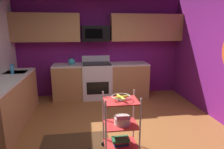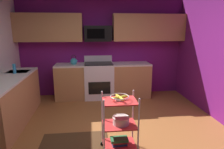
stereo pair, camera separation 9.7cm
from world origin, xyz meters
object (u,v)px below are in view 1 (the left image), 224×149
Objects in this scene: oven_range at (97,80)px; microwave at (96,34)px; dish_soap_bottle at (12,69)px; fruit_bowl at (121,97)px; mixing_bowl_large at (122,120)px; rolling_cart at (121,124)px; kettle at (72,62)px; book_stack at (121,141)px.

microwave is at bearing 90.26° from oven_range.
oven_range is 2.09m from dish_soap_bottle.
fruit_bowl reaches higher than mixing_bowl_large.
dish_soap_bottle is (-1.78, -0.94, 0.54)m from oven_range.
mixing_bowl_large is 1.26× the size of dish_soap_bottle.
fruit_bowl is at bearing 180.00° from rolling_cart.
microwave is 2.18m from dish_soap_bottle.
microwave is 2.88m from mixing_bowl_large.
mixing_bowl_large is at bearing -71.23° from kettle.
oven_range is 5.50× the size of dish_soap_bottle.
dish_soap_bottle is at bearing -149.64° from microwave.
dish_soap_bottle is at bearing 141.42° from book_stack.
mixing_bowl_large is 0.34m from book_stack.
dish_soap_bottle reaches higher than mixing_bowl_large.
dish_soap_bottle is at bearing 141.42° from rolling_cart.
dish_soap_bottle is at bearing -152.21° from oven_range.
mixing_bowl_large is at bearing -0.00° from fruit_bowl.
book_stack is at bearing -71.72° from kettle.
book_stack is at bearing -38.58° from dish_soap_bottle.
oven_range is at bearing 0.34° from kettle.
oven_range is 2.52m from mixing_bowl_large.
book_stack is at bearing -75.96° from fruit_bowl.
kettle is at bearing 108.28° from rolling_cart.
rolling_cart is at bearing -85.92° from microwave.
dish_soap_bottle reaches higher than oven_range.
microwave reaches higher than mixing_bowl_large.
kettle is (-0.64, -0.00, 0.52)m from oven_range.
mixing_bowl_large is (0.02, -0.00, 0.07)m from rolling_cart.
rolling_cart is at bearing -71.72° from kettle.
dish_soap_bottle is (-1.97, 1.57, 0.84)m from book_stack.
oven_range is 4.17× the size of kettle.
kettle is at bearing 108.77° from mixing_bowl_large.
rolling_cart is 0.42m from fruit_bowl.
microwave reaches higher than dish_soap_bottle.
microwave is 2.75m from fruit_bowl.
book_stack is (0.19, -2.62, -1.52)m from microwave.
oven_range is 0.83m from kettle.
kettle reaches higher than oven_range.
fruit_bowl is at bearing -38.58° from dish_soap_bottle.
rolling_cart is 2.70m from kettle.
fruit_bowl is 2.64m from kettle.
kettle reaches higher than rolling_cart.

